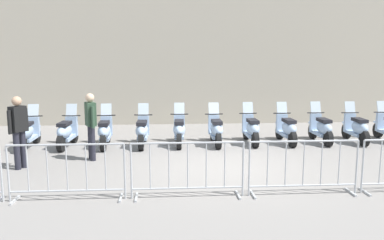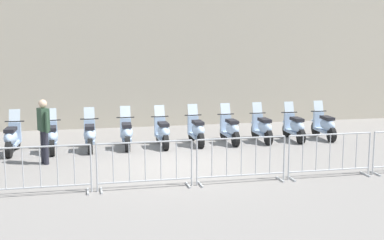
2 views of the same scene
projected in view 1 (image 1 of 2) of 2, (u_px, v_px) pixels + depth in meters
The scene contains 16 objects.
ground_plane at pixel (229, 168), 9.20m from camera, with size 120.00×120.00×0.00m, color gray.
motorcycle_0 at pixel (28, 133), 11.18m from camera, with size 0.60×1.72×1.24m.
motorcycle_1 at pixel (67, 132), 11.26m from camera, with size 0.67×1.71×1.24m.
motorcycle_2 at pixel (105, 132), 11.32m from camera, with size 0.56×1.73×1.24m.
motorcycle_3 at pixel (142, 131), 11.42m from camera, with size 0.63×1.72×1.24m.
motorcycle_4 at pixel (179, 130), 11.57m from camera, with size 0.66×1.72×1.24m.
motorcycle_5 at pixel (216, 130), 11.60m from camera, with size 0.61×1.72×1.24m.
motorcycle_6 at pixel (251, 129), 11.75m from camera, with size 0.61×1.72×1.24m.
motorcycle_7 at pixel (287, 129), 11.81m from camera, with size 0.60×1.72×1.24m.
motorcycle_8 at pixel (321, 129), 11.90m from camera, with size 0.62×1.72×1.24m.
motorcycle_9 at pixel (357, 128), 11.93m from camera, with size 0.66×1.72×1.24m.
barrier_segment_1 at pixel (67, 173), 7.00m from camera, with size 2.11×0.71×1.07m.
barrier_segment_2 at pixel (188, 170), 7.15m from camera, with size 2.11×0.71×1.07m.
barrier_segment_3 at pixel (303, 168), 7.30m from camera, with size 2.11×0.71×1.07m.
officer_near_row_end at pixel (19, 128), 8.99m from camera, with size 0.40×0.45×1.73m.
officer_mid_plaza at pixel (91, 123), 9.79m from camera, with size 0.31×0.53×1.73m.
Camera 1 is at (-2.70, -8.54, 2.57)m, focal length 35.81 mm.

